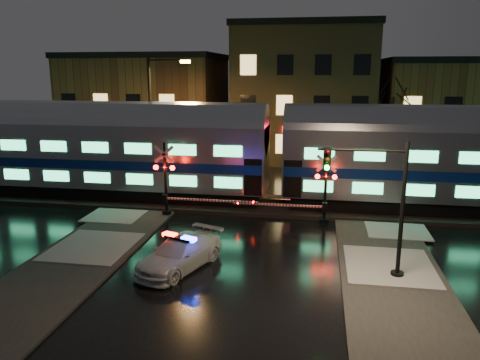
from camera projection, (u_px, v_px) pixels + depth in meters
name	position (u px, v px, depth m)	size (l,w,h in m)	color
ground	(244.00, 235.00, 23.12)	(120.00, 120.00, 0.00)	black
ballast	(257.00, 205.00, 27.90)	(90.00, 4.20, 0.24)	black
sidewalk_left	(58.00, 276.00, 18.40)	(4.00, 20.00, 0.12)	#2D2D2D
sidewalk_right	(401.00, 302.00, 16.29)	(4.00, 20.00, 0.12)	#2D2D2D
building_left	(148.00, 107.00, 45.33)	(14.00, 10.00, 9.00)	brown
building_mid	(304.00, 95.00, 43.10)	(12.00, 11.00, 11.50)	brown
building_right	(453.00, 114.00, 40.86)	(12.00, 10.00, 8.50)	brown
train	(275.00, 151.00, 26.99)	(51.00, 3.12, 5.92)	black
police_car	(180.00, 253.00, 19.10)	(3.26, 4.76, 1.43)	silver
crossing_signal_right	(318.00, 195.00, 24.40)	(5.46, 0.64, 3.87)	black
crossing_signal_left	(171.00, 187.00, 25.66)	(5.85, 0.66, 4.14)	black
traffic_light	(379.00, 207.00, 17.73)	(3.49, 0.66, 5.40)	black
streetlight	(155.00, 113.00, 31.84)	(2.96, 0.31, 8.85)	black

